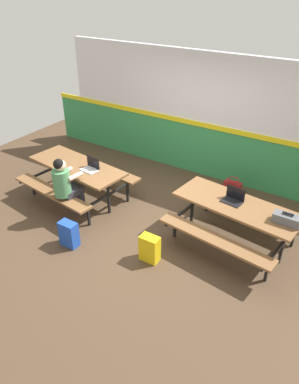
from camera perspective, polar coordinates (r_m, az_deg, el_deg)
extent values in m
cube|color=#4C3826|center=(6.66, -0.51, -4.54)|extent=(10.00, 10.00, 0.02)
cube|color=#338C4C|center=(8.08, 8.11, 6.51)|extent=(8.00, 0.12, 1.10)
cube|color=yellow|center=(7.79, 8.22, 10.35)|extent=(8.00, 0.03, 0.10)
cube|color=silver|center=(7.62, 8.88, 15.77)|extent=(6.72, 0.12, 1.40)
cube|color=brown|center=(7.08, -11.27, 4.05)|extent=(2.07, 0.98, 0.04)
cube|color=brown|center=(6.90, -15.00, -0.01)|extent=(1.92, 0.50, 0.04)
cube|color=brown|center=(7.58, -7.42, 3.83)|extent=(1.92, 0.50, 0.04)
cube|color=black|center=(7.84, -14.89, 3.31)|extent=(0.04, 0.04, 0.70)
cube|color=black|center=(7.82, -14.93, 3.57)|extent=(0.22, 1.54, 0.04)
cube|color=black|center=(7.67, -17.72, 0.94)|extent=(0.04, 0.04, 0.41)
cube|color=black|center=(8.17, -11.95, 3.73)|extent=(0.04, 0.04, 0.41)
cube|color=black|center=(6.72, -6.41, -0.73)|extent=(0.04, 0.04, 0.70)
cube|color=black|center=(6.70, -6.43, -0.44)|extent=(0.22, 1.54, 0.04)
cube|color=black|center=(6.52, -9.49, -3.63)|extent=(0.04, 0.04, 0.41)
cube|color=black|center=(7.10, -3.44, -0.05)|extent=(0.04, 0.04, 0.41)
cube|color=brown|center=(5.92, 13.49, -2.03)|extent=(2.07, 0.98, 0.04)
cube|color=brown|center=(5.62, 10.10, -7.28)|extent=(1.92, 0.50, 0.04)
cube|color=brown|center=(6.58, 15.75, -1.78)|extent=(1.92, 0.50, 0.04)
cube|color=black|center=(6.44, 6.69, -2.29)|extent=(0.04, 0.04, 0.70)
cube|color=black|center=(6.42, 6.71, -1.99)|extent=(0.22, 1.54, 0.04)
cube|color=black|center=(6.17, 3.98, -5.43)|extent=(0.04, 0.04, 0.41)
cube|color=black|center=(6.89, 8.96, -1.48)|extent=(0.04, 0.04, 0.41)
cube|color=black|center=(5.91, 20.08, -7.73)|extent=(0.04, 0.04, 0.70)
cube|color=black|center=(5.89, 20.15, -7.43)|extent=(0.22, 1.54, 0.04)
cube|color=black|center=(5.62, 17.85, -11.52)|extent=(0.04, 0.04, 0.41)
cube|color=black|center=(6.40, 21.54, -6.43)|extent=(0.04, 0.04, 0.41)
cylinder|color=#2D2D38|center=(6.98, -11.41, -1.08)|extent=(0.11, 0.11, 0.45)
cylinder|color=#2D2D38|center=(6.86, -10.44, -1.60)|extent=(0.11, 0.11, 0.45)
cube|color=#2D2D38|center=(6.69, -12.14, 0.18)|extent=(0.34, 0.41, 0.12)
cylinder|color=#4C8C59|center=(6.49, -13.52, 1.40)|extent=(0.30, 0.30, 0.48)
cylinder|color=beige|center=(6.65, -13.04, 3.16)|extent=(0.12, 0.31, 0.08)
cylinder|color=beige|center=(6.45, -11.48, 2.44)|extent=(0.12, 0.31, 0.08)
sphere|color=beige|center=(6.35, -13.75, 4.05)|extent=(0.20, 0.20, 0.20)
sphere|color=black|center=(6.31, -14.00, 4.24)|extent=(0.18, 0.18, 0.18)
cube|color=silver|center=(6.83, -9.35, 3.42)|extent=(0.34, 0.26, 0.01)
cube|color=black|center=(6.84, -8.78, 4.58)|extent=(0.32, 0.05, 0.21)
cube|color=black|center=(5.94, 12.69, -1.49)|extent=(0.34, 0.26, 0.01)
cube|color=black|center=(5.97, 13.30, -0.15)|extent=(0.32, 0.05, 0.21)
cube|color=#595B60|center=(5.66, 20.65, -3.98)|extent=(0.40, 0.18, 0.14)
cube|color=black|center=(5.61, 20.83, -3.18)|extent=(0.16, 0.02, 0.02)
cube|color=yellow|center=(5.70, 0.03, -8.80)|extent=(0.30, 0.18, 0.44)
cube|color=yellow|center=(5.81, 0.62, -8.71)|extent=(0.21, 0.04, 0.19)
cube|color=maroon|center=(7.40, 12.74, 0.32)|extent=(0.34, 0.14, 0.36)
torus|color=maroon|center=(7.28, 12.96, 1.94)|extent=(0.21, 0.21, 0.02)
cube|color=#1E47B2|center=(6.12, -12.46, -6.41)|extent=(0.30, 0.18, 0.44)
cube|color=#1E47B2|center=(6.22, -11.69, -6.39)|extent=(0.21, 0.04, 0.19)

